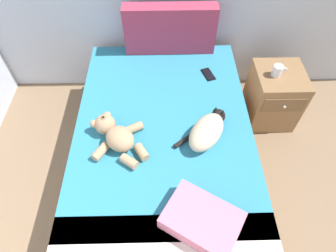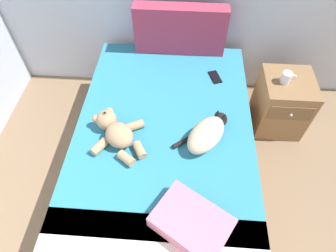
{
  "view_description": "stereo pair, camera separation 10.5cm",
  "coord_description": "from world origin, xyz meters",
  "px_view_note": "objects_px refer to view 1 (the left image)",
  "views": [
    {
      "loc": [
        1.56,
        1.38,
        2.12
      ],
      "look_at": [
        1.58,
        2.54,
        0.63
      ],
      "focal_mm": 30.17,
      "sensor_mm": 36.0,
      "label": 1
    },
    {
      "loc": [
        1.66,
        1.38,
        2.12
      ],
      "look_at": [
        1.58,
        2.54,
        0.63
      ],
      "focal_mm": 30.17,
      "sensor_mm": 36.0,
      "label": 2
    }
  ],
  "objects_px": {
    "bed": "(164,147)",
    "patterned_cushion": "(170,29)",
    "cell_phone": "(208,74)",
    "nightstand": "(273,96)",
    "cat": "(207,130)",
    "teddy_bear": "(116,135)",
    "throw_pillow": "(202,220)",
    "mug": "(278,71)"
  },
  "relations": [
    {
      "from": "bed",
      "to": "teddy_bear",
      "type": "height_order",
      "value": "teddy_bear"
    },
    {
      "from": "bed",
      "to": "throw_pillow",
      "type": "height_order",
      "value": "throw_pillow"
    },
    {
      "from": "cat",
      "to": "cell_phone",
      "type": "xyz_separation_m",
      "value": [
        0.08,
        0.63,
        -0.07
      ]
    },
    {
      "from": "cell_phone",
      "to": "bed",
      "type": "bearing_deg",
      "value": -125.67
    },
    {
      "from": "mug",
      "to": "patterned_cushion",
      "type": "bearing_deg",
      "value": 157.96
    },
    {
      "from": "nightstand",
      "to": "mug",
      "type": "distance_m",
      "value": 0.32
    },
    {
      "from": "patterned_cushion",
      "to": "teddy_bear",
      "type": "height_order",
      "value": "patterned_cushion"
    },
    {
      "from": "bed",
      "to": "patterned_cushion",
      "type": "height_order",
      "value": "patterned_cushion"
    },
    {
      "from": "cat",
      "to": "throw_pillow",
      "type": "xyz_separation_m",
      "value": [
        -0.09,
        -0.6,
        -0.02
      ]
    },
    {
      "from": "cat",
      "to": "cell_phone",
      "type": "relative_size",
      "value": 2.47
    },
    {
      "from": "throw_pillow",
      "to": "mug",
      "type": "distance_m",
      "value": 1.42
    },
    {
      "from": "teddy_bear",
      "to": "nightstand",
      "type": "height_order",
      "value": "teddy_bear"
    },
    {
      "from": "patterned_cushion",
      "to": "throw_pillow",
      "type": "bearing_deg",
      "value": -85.09
    },
    {
      "from": "throw_pillow",
      "to": "mug",
      "type": "relative_size",
      "value": 3.33
    },
    {
      "from": "bed",
      "to": "throw_pillow",
      "type": "xyz_separation_m",
      "value": [
        0.2,
        -0.7,
        0.33
      ]
    },
    {
      "from": "teddy_bear",
      "to": "mug",
      "type": "xyz_separation_m",
      "value": [
        1.26,
        0.64,
        -0.02
      ]
    },
    {
      "from": "mug",
      "to": "bed",
      "type": "bearing_deg",
      "value": -151.39
    },
    {
      "from": "bed",
      "to": "patterned_cushion",
      "type": "bearing_deg",
      "value": 85.49
    },
    {
      "from": "bed",
      "to": "patterned_cushion",
      "type": "xyz_separation_m",
      "value": [
        0.07,
        0.86,
        0.48
      ]
    },
    {
      "from": "patterned_cushion",
      "to": "mug",
      "type": "distance_m",
      "value": 0.95
    },
    {
      "from": "throw_pillow",
      "to": "nightstand",
      "type": "height_order",
      "value": "throw_pillow"
    },
    {
      "from": "bed",
      "to": "nightstand",
      "type": "distance_m",
      "value": 1.13
    },
    {
      "from": "cat",
      "to": "throw_pillow",
      "type": "distance_m",
      "value": 0.61
    },
    {
      "from": "bed",
      "to": "mug",
      "type": "bearing_deg",
      "value": 28.61
    },
    {
      "from": "bed",
      "to": "nightstand",
      "type": "bearing_deg",
      "value": 27.65
    },
    {
      "from": "cat",
      "to": "nightstand",
      "type": "relative_size",
      "value": 0.76
    },
    {
      "from": "patterned_cushion",
      "to": "cell_phone",
      "type": "xyz_separation_m",
      "value": [
        0.31,
        -0.34,
        -0.2
      ]
    },
    {
      "from": "throw_pillow",
      "to": "mug",
      "type": "bearing_deg",
      "value": 58.81
    },
    {
      "from": "throw_pillow",
      "to": "nightstand",
      "type": "bearing_deg",
      "value": 57.05
    },
    {
      "from": "bed",
      "to": "patterned_cushion",
      "type": "relative_size",
      "value": 2.48
    },
    {
      "from": "cat",
      "to": "mug",
      "type": "relative_size",
      "value": 3.36
    },
    {
      "from": "cat",
      "to": "teddy_bear",
      "type": "bearing_deg",
      "value": -178.02
    },
    {
      "from": "teddy_bear",
      "to": "throw_pillow",
      "type": "distance_m",
      "value": 0.78
    },
    {
      "from": "teddy_bear",
      "to": "cell_phone",
      "type": "bearing_deg",
      "value": 43.09
    },
    {
      "from": "nightstand",
      "to": "throw_pillow",
      "type": "bearing_deg",
      "value": -122.95
    },
    {
      "from": "throw_pillow",
      "to": "nightstand",
      "type": "xyz_separation_m",
      "value": [
        0.79,
        1.23,
        -0.32
      ]
    },
    {
      "from": "cat",
      "to": "throw_pillow",
      "type": "relative_size",
      "value": 1.01
    },
    {
      "from": "bed",
      "to": "teddy_bear",
      "type": "relative_size",
      "value": 4.44
    },
    {
      "from": "cat",
      "to": "teddy_bear",
      "type": "height_order",
      "value": "teddy_bear"
    },
    {
      "from": "bed",
      "to": "cat",
      "type": "bearing_deg",
      "value": -19.27
    },
    {
      "from": "nightstand",
      "to": "mug",
      "type": "height_order",
      "value": "mug"
    },
    {
      "from": "teddy_bear",
      "to": "throw_pillow",
      "type": "xyz_separation_m",
      "value": [
        0.52,
        -0.58,
        -0.01
      ]
    }
  ]
}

